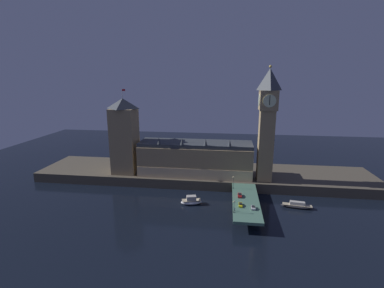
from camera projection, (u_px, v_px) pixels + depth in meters
The scene contains 14 objects.
ground_plane at pixel (197, 204), 151.80m from camera, with size 400.00×400.00×0.00m, color black.
embankment at pixel (203, 174), 188.70m from camera, with size 220.00×42.00×6.07m.
parliament_hall at pixel (195, 158), 178.27m from camera, with size 71.34×21.08×25.48m.
clock_tower at pixel (267, 122), 162.05m from camera, with size 10.65×10.76×67.88m.
victoria_tower at pixel (125, 136), 179.23m from camera, with size 15.47×15.47×54.45m.
bridge at pixel (246, 203), 142.62m from camera, with size 13.36×46.00×6.04m.
car_northbound_lead at pixel (240, 195), 146.20m from camera, with size 2.09×4.79×1.57m.
car_northbound_trail at pixel (241, 205), 135.60m from camera, with size 1.86×4.75×1.32m.
car_southbound_lead at pixel (253, 208), 132.32m from camera, with size 1.98×3.83×1.52m.
pedestrian_near_rail at pixel (235, 209), 130.30m from camera, with size 0.38×0.38×1.72m.
street_lamp_near at pixel (234, 205), 128.00m from camera, with size 1.34×0.60×6.02m.
street_lamp_far at pixel (233, 181), 156.22m from camera, with size 1.34×0.60×7.18m.
boat_upstream at pixel (191, 201), 150.84m from camera, with size 12.29×7.44×4.80m.
boat_downstream at pixel (297, 206), 146.50m from camera, with size 17.09×5.89×3.54m.
Camera 1 is at (15.88, -139.20, 66.97)m, focal length 26.00 mm.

